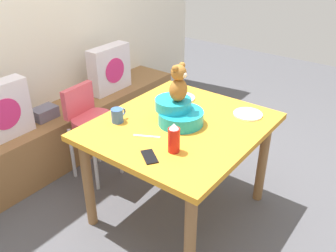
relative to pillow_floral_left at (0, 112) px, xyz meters
The scene contains 16 objects.
ground_plane 1.52m from the pillow_floral_left, 65.74° to the right, with size 8.00×8.00×0.00m, color #4C4C51.
back_wall 0.88m from the pillow_floral_left, 27.53° to the left, with size 4.40×0.10×2.60m, color silver.
window_bench 0.72m from the pillow_floral_left, ahead, with size 2.60×0.44×0.46m, color olive.
pillow_floral_left is the anchor object (origin of this frame).
pillow_floral_right 1.14m from the pillow_floral_left, ahead, with size 0.44×0.15×0.44m.
book_stack 0.41m from the pillow_floral_left, ahead, with size 0.20×0.14×0.10m, color slate.
dining_table 1.36m from the pillow_floral_left, 65.74° to the right, with size 1.15×1.02×0.74m.
highchair 0.67m from the pillow_floral_left, 39.51° to the right, with size 0.34×0.47×0.79m.
infant_seat_teal 1.35m from the pillow_floral_left, 65.07° to the right, with size 0.30×0.33×0.16m.
teddy_bear 1.38m from the pillow_floral_left, 65.08° to the right, with size 0.13×0.12×0.25m.
ketchup_bottle 1.43m from the pillow_floral_left, 79.33° to the right, with size 0.07×0.07×0.18m.
coffee_mug 0.96m from the pillow_floral_left, 69.50° to the right, with size 0.12×0.08×0.09m.
dinner_plate_near 1.35m from the pillow_floral_left, 48.73° to the right, with size 0.20×0.20×0.01m, color white.
dinner_plate_far 1.81m from the pillow_floral_left, 58.44° to the right, with size 0.20×0.20×0.01m, color white.
cell_phone 1.34m from the pillow_floral_left, 84.42° to the right, with size 0.07×0.14×0.01m, color black.
table_fork 1.21m from the pillow_floral_left, 75.79° to the right, with size 0.02×0.17×0.01m, color silver.
Camera 1 is at (-1.75, -1.22, 1.90)m, focal length 39.25 mm.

